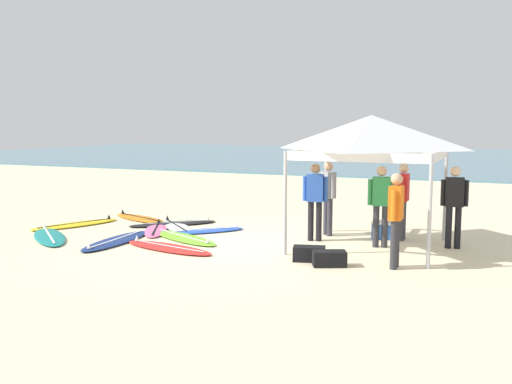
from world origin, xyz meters
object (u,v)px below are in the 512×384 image
(surfboard_teal, at_px, (49,237))
(surfboard_red, at_px, (168,247))
(person_grey, at_px, (328,193))
(cooler_box, at_px, (384,230))
(surfboard_blue, at_px, (206,231))
(surfboard_navy, at_px, (116,241))
(canopy_tent, at_px, (372,133))
(surfboard_orange, at_px, (140,218))
(gear_bag_by_pole, at_px, (329,259))
(surfboard_pink, at_px, (156,230))
(person_blue, at_px, (315,197))
(surfboard_white, at_px, (176,226))
(surfboard_lime, at_px, (183,237))
(person_green, at_px, (381,201))
(person_orange, at_px, (396,214))
(surfboard_black, at_px, (173,224))
(person_black, at_px, (454,201))
(gear_bag_near_tent, at_px, (309,254))
(person_red, at_px, (403,196))
(surfboard_yellow, at_px, (76,224))

(surfboard_teal, xyz_separation_m, surfboard_red, (3.09, 0.11, 0.00))
(person_grey, relative_size, cooler_box, 3.42)
(surfboard_teal, relative_size, surfboard_red, 0.92)
(surfboard_blue, distance_m, surfboard_navy, 2.21)
(canopy_tent, height_order, surfboard_red, canopy_tent)
(surfboard_navy, height_order, surfboard_orange, same)
(person_grey, height_order, gear_bag_by_pole, person_grey)
(surfboard_pink, xyz_separation_m, person_blue, (3.86, 0.46, 0.95))
(surfboard_white, distance_m, person_grey, 3.91)
(surfboard_navy, bearing_deg, canopy_tent, 18.63)
(surfboard_navy, xyz_separation_m, surfboard_lime, (1.17, 0.90, 0.00))
(person_green, bearing_deg, gear_bag_by_pole, -104.42)
(canopy_tent, height_order, gear_bag_by_pole, canopy_tent)
(surfboard_teal, xyz_separation_m, person_green, (7.05, 2.07, 0.95))
(surfboard_blue, height_order, surfboard_lime, same)
(surfboard_white, relative_size, person_orange, 1.12)
(canopy_tent, height_order, surfboard_black, canopy_tent)
(surfboard_black, height_order, person_black, person_black)
(person_orange, xyz_separation_m, gear_bag_by_pole, (-1.11, -0.34, -0.85))
(cooler_box, bearing_deg, surfboard_orange, -179.34)
(surfboard_lime, bearing_deg, canopy_tent, 11.93)
(surfboard_teal, distance_m, surfboard_navy, 1.69)
(surfboard_navy, bearing_deg, gear_bag_near_tent, 0.92)
(canopy_tent, height_order, cooler_box, canopy_tent)
(person_orange, bearing_deg, surfboard_black, 160.07)
(surfboard_pink, xyz_separation_m, person_red, (5.61, 1.35, 0.95))
(surfboard_yellow, bearing_deg, person_orange, -7.46)
(surfboard_navy, xyz_separation_m, surfboard_orange, (-1.27, 2.70, 0.00))
(canopy_tent, bearing_deg, person_orange, -62.60)
(surfboard_blue, relative_size, cooler_box, 3.46)
(surfboard_orange, distance_m, person_orange, 7.73)
(surfboard_yellow, distance_m, person_orange, 8.34)
(surfboard_lime, xyz_separation_m, gear_bag_near_tent, (3.25, -0.83, 0.10))
(surfboard_pink, relative_size, person_green, 1.13)
(surfboard_yellow, bearing_deg, surfboard_teal, -69.45)
(person_green, relative_size, gear_bag_near_tent, 2.85)
(canopy_tent, bearing_deg, surfboard_blue, 178.77)
(surfboard_lime, bearing_deg, person_red, 22.78)
(gear_bag_near_tent, bearing_deg, surfboard_lime, 165.71)
(surfboard_white, xyz_separation_m, gear_bag_by_pole, (4.62, -2.21, 0.10))
(surfboard_yellow, bearing_deg, person_blue, 6.01)
(surfboard_lime, xyz_separation_m, cooler_box, (4.11, 1.88, 0.16))
(surfboard_navy, height_order, cooler_box, cooler_box)
(person_grey, bearing_deg, surfboard_yellow, -167.47)
(surfboard_red, xyz_separation_m, surfboard_black, (-1.42, 2.49, 0.00))
(surfboard_red, height_order, person_green, person_green)
(surfboard_orange, distance_m, gear_bag_near_tent, 6.26)
(surfboard_white, height_order, person_black, person_black)
(surfboard_teal, height_order, person_blue, person_blue)
(surfboard_pink, distance_m, gear_bag_by_pole, 5.07)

